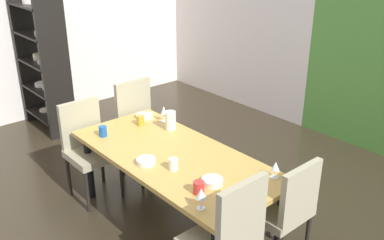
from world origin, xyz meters
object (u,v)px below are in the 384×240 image
(cup_near_window, at_px, (199,188))
(pitcher_west, at_px, (171,120))
(serving_bowl_right, at_px, (146,161))
(serving_bowl_south, at_px, (212,181))
(chair_right_far, at_px, (284,206))
(cup_front, at_px, (173,164))
(chair_left_far, at_px, (140,125))
(cup_north, at_px, (141,120))
(wine_glass_rear, at_px, (201,194))
(wine_glass_near_shelf, at_px, (164,111))
(display_shelf, at_px, (42,62))
(dining_table, at_px, (174,162))
(serving_bowl_center, at_px, (145,116))
(cup_east, at_px, (103,131))
(chair_left_near, at_px, (88,145))
(chair_right_near, at_px, (228,238))
(wine_glass_corner, at_px, (276,167))

(cup_near_window, relative_size, pitcher_west, 0.51)
(serving_bowl_right, relative_size, serving_bowl_south, 0.98)
(chair_right_far, height_order, cup_front, chair_right_far)
(serving_bowl_right, bearing_deg, chair_right_far, 31.38)
(chair_left_far, relative_size, cup_north, 10.91)
(chair_right_far, xyz_separation_m, wine_glass_rear, (-0.21, -0.67, 0.29))
(wine_glass_near_shelf, distance_m, serving_bowl_right, 0.89)
(display_shelf, bearing_deg, pitcher_west, 5.20)
(chair_right_far, distance_m, display_shelf, 3.81)
(dining_table, relative_size, serving_bowl_right, 12.57)
(wine_glass_rear, relative_size, wine_glass_near_shelf, 0.97)
(chair_left_far, xyz_separation_m, serving_bowl_center, (0.14, -0.03, 0.16))
(wine_glass_near_shelf, relative_size, cup_east, 1.64)
(serving_bowl_center, xyz_separation_m, cup_north, (0.13, -0.14, 0.03))
(display_shelf, bearing_deg, chair_left_far, 7.15)
(pitcher_west, bearing_deg, chair_left_near, -131.36)
(chair_right_far, xyz_separation_m, pitcher_west, (-1.37, -0.01, 0.27))
(serving_bowl_center, relative_size, pitcher_west, 0.95)
(dining_table, xyz_separation_m, serving_bowl_south, (0.57, -0.08, 0.10))
(chair_right_near, xyz_separation_m, serving_bowl_south, (-0.39, 0.23, 0.16))
(chair_right_far, relative_size, cup_east, 9.42)
(cup_north, bearing_deg, chair_right_near, -15.36)
(chair_left_near, bearing_deg, chair_right_far, 108.20)
(wine_glass_rear, distance_m, cup_front, 0.57)
(chair_right_near, relative_size, display_shelf, 0.57)
(chair_right_far, height_order, serving_bowl_south, chair_right_far)
(wine_glass_rear, bearing_deg, cup_north, 160.89)
(dining_table, height_order, pitcher_west, pitcher_west)
(dining_table, height_order, chair_right_near, chair_right_near)
(wine_glass_near_shelf, height_order, pitcher_west, pitcher_west)
(serving_bowl_right, distance_m, cup_near_window, 0.61)
(display_shelf, xyz_separation_m, pitcher_west, (2.41, 0.22, -0.12))
(cup_near_window, bearing_deg, chair_left_far, 160.27)
(chair_right_far, bearing_deg, display_shelf, 93.55)
(chair_left_near, xyz_separation_m, cup_front, (1.16, 0.15, 0.22))
(chair_right_near, relative_size, wine_glass_rear, 6.66)
(wine_glass_near_shelf, bearing_deg, cup_front, -33.21)
(cup_north, relative_size, pitcher_west, 0.51)
(serving_bowl_center, height_order, serving_bowl_south, serving_bowl_south)
(wine_glass_corner, bearing_deg, serving_bowl_center, -177.62)
(serving_bowl_center, distance_m, cup_front, 1.12)
(chair_right_near, bearing_deg, chair_left_near, 90.00)
(chair_left_near, bearing_deg, serving_bowl_right, 92.27)
(chair_right_near, relative_size, cup_north, 11.00)
(pitcher_west, bearing_deg, cup_near_window, -28.26)
(chair_left_far, relative_size, serving_bowl_center, 5.88)
(chair_left_near, distance_m, cup_front, 1.19)
(wine_glass_rear, relative_size, cup_east, 1.60)
(chair_left_near, bearing_deg, wine_glass_near_shelf, 153.87)
(cup_north, xyz_separation_m, cup_front, (0.90, -0.31, 0.00))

